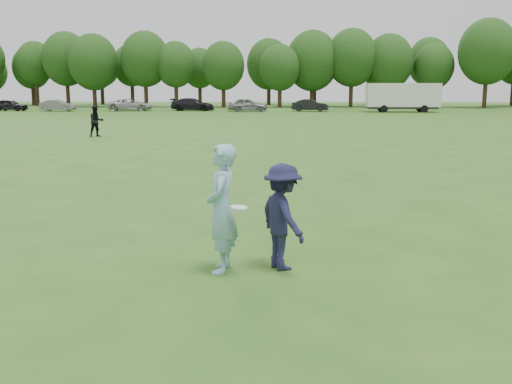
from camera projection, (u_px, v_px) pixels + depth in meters
ground at (291, 261)px, 10.15m from camera, size 200.00×200.00×0.00m
thrower at (222, 209)px, 9.43m from camera, size 0.50×0.75×2.05m
defender at (283, 217)px, 9.60m from camera, size 1.11×1.29×1.73m
player_far_a at (96, 121)px, 34.65m from camera, size 1.10×1.06×1.79m
car_a at (10, 105)px, 70.20m from camera, size 4.15×2.03×1.36m
car_b at (57, 106)px, 69.18m from camera, size 4.00×1.48×1.31m
car_c at (130, 105)px, 70.22m from camera, size 5.35×2.94×1.42m
car_d at (193, 104)px, 70.47m from camera, size 5.25×2.50×1.48m
car_e at (248, 105)px, 68.02m from camera, size 4.61×2.12×1.53m
car_f at (310, 105)px, 68.70m from camera, size 4.33×1.85×1.39m
field_cone at (506, 115)px, 57.93m from camera, size 0.28×0.28×0.30m
disc_in_play at (239, 208)px, 9.16m from camera, size 0.33×0.33×0.06m
cargo_trailer at (403, 96)px, 66.87m from camera, size 9.00×2.75×3.20m
treeline at (312, 62)px, 84.47m from camera, size 130.35×18.39×11.74m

